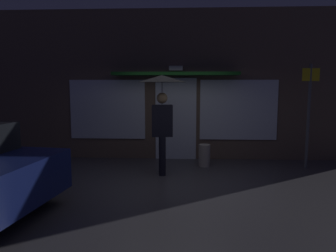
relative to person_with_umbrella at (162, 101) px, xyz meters
The scene contains 5 objects.
ground_plane 1.80m from the person_with_umbrella, 66.63° to the right, with size 18.00×18.00×0.00m, color #423F44.
building_facade 1.78m from the person_with_umbrella, 81.47° to the left, with size 10.52×1.00×4.01m.
person_with_umbrella is the anchor object (origin of this frame).
street_sign_post 3.55m from the person_with_umbrella, 11.92° to the left, with size 0.40×0.07×2.51m.
sidewalk_bollard 1.90m from the person_with_umbrella, 38.77° to the left, with size 0.29×0.29×0.55m, color #B2A899.
Camera 1 is at (0.24, -6.57, 2.02)m, focal length 34.78 mm.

